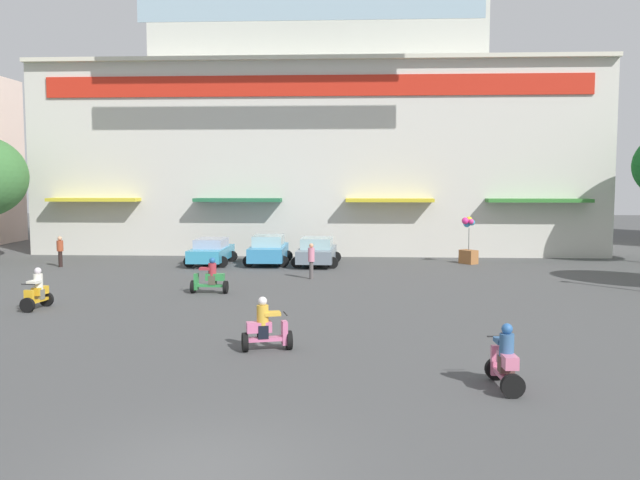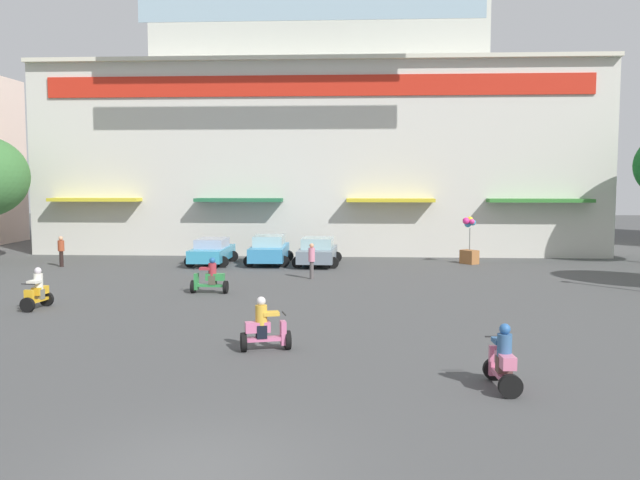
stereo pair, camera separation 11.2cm
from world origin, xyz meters
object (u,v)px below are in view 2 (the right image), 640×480
Objects in this scene: scooter_rider_0 at (210,279)px; scooter_rider_2 at (265,329)px; balloon_vendor_cart at (469,244)px; scooter_rider_5 at (503,362)px; pedestrian_0 at (312,258)px; scooter_rider_1 at (37,292)px; parked_car_0 at (212,251)px; parked_car_1 at (269,250)px; parked_car_2 at (318,251)px; pedestrian_1 at (61,249)px.

scooter_rider_0 is 1.01× the size of scooter_rider_2.
scooter_rider_0 is at bearing -139.30° from balloon_vendor_cart.
pedestrian_0 reaches higher than scooter_rider_5.
scooter_rider_1 is at bearing 149.97° from scooter_rider_5.
scooter_rider_0 is at bearing -78.17° from parked_car_0.
parked_car_2 is (2.65, -0.38, -0.04)m from parked_car_1.
scooter_rider_1 reaches higher than parked_car_2.
scooter_rider_5 reaches higher than parked_car_0.
scooter_rider_5 is 0.91× the size of pedestrian_0.
parked_car_2 is 5.00m from pedestrian_0.
balloon_vendor_cart is (2.73, 22.48, 0.43)m from scooter_rider_5.
scooter_rider_2 is at bearing -90.88° from parked_car_2.
balloon_vendor_cart reaches higher than scooter_rider_1.
parked_car_2 is at bearing -8.24° from parked_car_1.
balloon_vendor_cart is at bearing 7.79° from parked_car_2.
scooter_rider_2 is 21.35m from pedestrian_1.
parked_car_1 is 14.79m from scooter_rider_1.
parked_car_0 is 2.82× the size of scooter_rider_0.
parked_car_0 is 19.09m from scooter_rider_2.
scooter_rider_1 is 10.44m from scooter_rider_2.
scooter_rider_5 is (11.19, -21.39, -0.09)m from parked_car_0.
scooter_rider_1 is (-3.50, -12.90, -0.12)m from parked_car_0.
scooter_rider_1 reaches higher than scooter_rider_0.
pedestrian_0 is at bearing -63.37° from parked_car_1.
parked_car_2 reaches higher than parked_car_0.
pedestrian_1 is (-10.76, -1.83, 0.14)m from parked_car_1.
balloon_vendor_cart reaches higher than pedestrian_1.
parked_car_1 is 18.80m from scooter_rider_2.
pedestrian_0 reaches higher than parked_car_2.
scooter_rider_0 is 6.56m from scooter_rider_1.
pedestrian_1 is 0.63× the size of balloon_vendor_cart.
scooter_rider_2 is 0.58× the size of balloon_vendor_cart.
scooter_rider_2 reaches higher than parked_car_0.
scooter_rider_2 is (8.94, -5.39, 0.00)m from scooter_rider_1.
pedestrian_1 is (-7.70, -1.47, 0.21)m from parked_car_0.
pedestrian_0 reaches higher than scooter_rider_2.
balloon_vendor_cart is (10.85, 0.74, 0.27)m from parked_car_1.
pedestrian_0 is (5.76, -5.02, 0.24)m from parked_car_0.
parked_car_2 is at bearing -0.30° from parked_car_0.
pedestrian_0 is (2.70, -5.38, 0.17)m from parked_car_1.
parked_car_0 is 1.01× the size of parked_car_2.
balloon_vendor_cart is at bearing 6.76° from pedestrian_1.
scooter_rider_5 reaches higher than scooter_rider_1.
parked_car_2 is at bearing 67.59° from scooter_rider_0.
scooter_rider_1 is at bearing -141.22° from balloon_vendor_cart.
scooter_rider_1 is (-9.22, -12.87, -0.14)m from parked_car_2.
scooter_rider_0 is (-3.79, -9.19, -0.14)m from parked_car_2.
scooter_rider_0 is (-1.14, -9.57, -0.18)m from parked_car_1.
pedestrian_1 is at bearing -170.37° from parked_car_1.
scooter_rider_5 is (5.75, -3.10, 0.02)m from scooter_rider_2.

